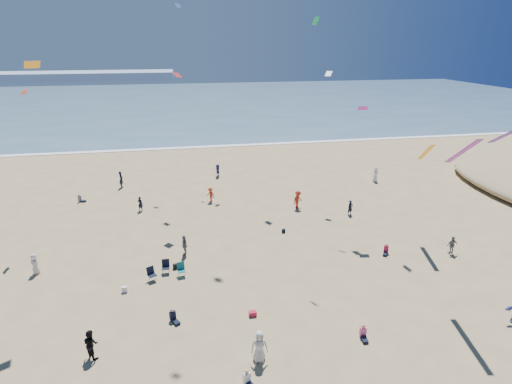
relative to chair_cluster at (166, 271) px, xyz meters
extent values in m
plane|color=tan|center=(4.22, -8.80, -0.50)|extent=(220.00, 220.00, 0.00)
cube|color=#476B84|center=(4.22, 86.20, -0.47)|extent=(220.00, 100.00, 0.06)
cube|color=white|center=(4.22, 36.20, -0.46)|extent=(220.00, 1.20, 0.08)
cube|color=#7A8EA8|center=(-55.78, 161.20, 1.10)|extent=(110.00, 20.00, 3.20)
imported|color=#A42517|center=(12.45, 10.20, 0.40)|extent=(1.33, 1.22, 1.79)
imported|color=navy|center=(5.62, 21.42, 0.28)|extent=(0.53, 1.46, 1.56)
imported|color=black|center=(-3.65, -7.00, 0.32)|extent=(1.01, 1.01, 1.65)
imported|color=slate|center=(21.67, -0.71, 0.24)|extent=(0.88, 0.39, 1.48)
imported|color=black|center=(16.88, 7.71, 0.23)|extent=(0.61, 0.49, 1.46)
imported|color=slate|center=(1.31, 2.84, 0.35)|extent=(0.52, 1.03, 1.69)
imported|color=#BC371A|center=(4.13, 13.47, 0.26)|extent=(1.07, 1.10, 1.52)
imported|color=black|center=(-2.75, 12.36, 0.23)|extent=(0.63, 0.55, 1.46)
imported|color=black|center=(-5.40, 19.60, 0.44)|extent=(0.46, 0.69, 1.88)
imported|color=silver|center=(-9.13, 2.15, 0.28)|extent=(0.58, 0.81, 1.56)
imported|color=silver|center=(4.89, -8.87, 0.40)|extent=(0.92, 0.63, 1.80)
imported|color=white|center=(23.65, 16.30, 0.37)|extent=(0.69, 0.93, 1.75)
cube|color=white|center=(-2.69, -1.35, -0.30)|extent=(0.35, 0.20, 0.40)
cube|color=black|center=(0.56, 0.97, -0.31)|extent=(0.30, 0.22, 0.38)
cube|color=red|center=(5.18, -5.28, -0.35)|extent=(0.45, 0.30, 0.30)
cube|color=black|center=(9.75, 5.20, -0.33)|extent=(0.28, 0.18, 0.34)
cube|color=orange|center=(-6.29, 0.44, 13.77)|extent=(0.94, 0.79, 0.41)
cube|color=#9D209A|center=(16.19, 5.55, 9.92)|extent=(0.83, 0.48, 0.35)
cube|color=green|center=(11.28, 3.84, 16.31)|extent=(0.51, 0.57, 0.55)
cube|color=white|center=(16.03, 13.42, 12.03)|extent=(0.84, 0.84, 0.45)
cube|color=#E22A5B|center=(1.62, 11.24, 12.28)|extent=(0.85, 0.88, 0.42)
cube|color=blue|center=(2.10, 18.43, 18.23)|extent=(0.67, 0.70, 0.35)
cube|color=#E54518|center=(-9.97, 9.08, 11.34)|extent=(0.37, 0.87, 0.38)
cube|color=purple|center=(17.60, -4.98, 9.01)|extent=(0.35, 3.14, 2.21)
cube|color=orange|center=(20.49, 2.66, 6.80)|extent=(0.35, 2.64, 1.87)
camera|label=1|loc=(1.74, -24.81, 15.02)|focal=28.00mm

